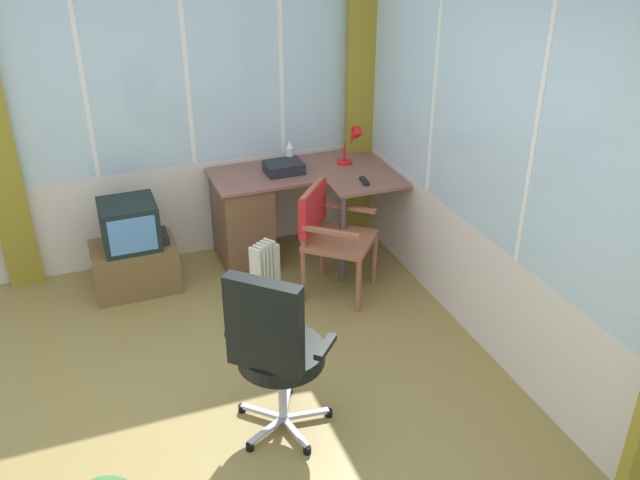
{
  "coord_description": "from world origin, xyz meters",
  "views": [
    {
      "loc": [
        -0.5,
        -3.0,
        2.9
      ],
      "look_at": [
        0.86,
        0.62,
        0.84
      ],
      "focal_mm": 38.4,
      "sensor_mm": 36.0,
      "label": 1
    }
  ],
  "objects_px": {
    "office_chair": "(274,345)",
    "paper_tray": "(284,167)",
    "wooden_armchair": "(325,226)",
    "desk": "(253,216)",
    "tv_on_stand": "(134,251)",
    "tv_remote": "(364,181)",
    "spray_bottle": "(290,154)",
    "desk_lamp": "(356,139)",
    "space_heater": "(266,274)"
  },
  "relations": [
    {
      "from": "desk_lamp",
      "to": "tv_on_stand",
      "type": "relative_size",
      "value": 0.46
    },
    {
      "from": "office_chair",
      "to": "paper_tray",
      "type": "bearing_deg",
      "value": 70.57
    },
    {
      "from": "desk",
      "to": "paper_tray",
      "type": "bearing_deg",
      "value": -1.74
    },
    {
      "from": "tv_on_stand",
      "to": "space_heater",
      "type": "bearing_deg",
      "value": -34.64
    },
    {
      "from": "desk",
      "to": "tv_on_stand",
      "type": "distance_m",
      "value": 1.0
    },
    {
      "from": "desk_lamp",
      "to": "wooden_armchair",
      "type": "distance_m",
      "value": 0.88
    },
    {
      "from": "desk",
      "to": "paper_tray",
      "type": "relative_size",
      "value": 4.82
    },
    {
      "from": "desk",
      "to": "office_chair",
      "type": "bearing_deg",
      "value": -102.08
    },
    {
      "from": "desk_lamp",
      "to": "wooden_armchair",
      "type": "xyz_separation_m",
      "value": [
        -0.49,
        -0.59,
        -0.43
      ]
    },
    {
      "from": "office_chair",
      "to": "spray_bottle",
      "type": "bearing_deg",
      "value": 69.38
    },
    {
      "from": "tv_remote",
      "to": "paper_tray",
      "type": "xyz_separation_m",
      "value": [
        -0.53,
        0.42,
        0.03
      ]
    },
    {
      "from": "tv_remote",
      "to": "space_heater",
      "type": "bearing_deg",
      "value": -155.57
    },
    {
      "from": "desk",
      "to": "desk_lamp",
      "type": "bearing_deg",
      "value": -2.8
    },
    {
      "from": "tv_on_stand",
      "to": "space_heater",
      "type": "distance_m",
      "value": 1.08
    },
    {
      "from": "paper_tray",
      "to": "tv_on_stand",
      "type": "height_order",
      "value": "paper_tray"
    },
    {
      "from": "desk_lamp",
      "to": "office_chair",
      "type": "distance_m",
      "value": 2.42
    },
    {
      "from": "tv_on_stand",
      "to": "desk",
      "type": "bearing_deg",
      "value": 5.38
    },
    {
      "from": "tv_on_stand",
      "to": "space_heater",
      "type": "relative_size",
      "value": 1.37
    },
    {
      "from": "desk_lamp",
      "to": "desk",
      "type": "bearing_deg",
      "value": 177.2
    },
    {
      "from": "desk",
      "to": "paper_tray",
      "type": "distance_m",
      "value": 0.48
    },
    {
      "from": "desk",
      "to": "spray_bottle",
      "type": "relative_size",
      "value": 6.69
    },
    {
      "from": "office_chair",
      "to": "space_heater",
      "type": "distance_m",
      "value": 1.42
    },
    {
      "from": "spray_bottle",
      "to": "paper_tray",
      "type": "height_order",
      "value": "spray_bottle"
    },
    {
      "from": "spray_bottle",
      "to": "space_heater",
      "type": "bearing_deg",
      "value": -120.17
    },
    {
      "from": "desk",
      "to": "wooden_armchair",
      "type": "xyz_separation_m",
      "value": [
        0.4,
        -0.63,
        0.14
      ]
    },
    {
      "from": "desk_lamp",
      "to": "spray_bottle",
      "type": "bearing_deg",
      "value": 163.7
    },
    {
      "from": "desk",
      "to": "wooden_armchair",
      "type": "relative_size",
      "value": 1.67
    },
    {
      "from": "office_chair",
      "to": "tv_on_stand",
      "type": "xyz_separation_m",
      "value": [
        -0.55,
        1.94,
        -0.31
      ]
    },
    {
      "from": "tv_remote",
      "to": "spray_bottle",
      "type": "xyz_separation_m",
      "value": [
        -0.44,
        0.54,
        0.09
      ]
    },
    {
      "from": "desk",
      "to": "space_heater",
      "type": "xyz_separation_m",
      "value": [
        -0.1,
        -0.7,
        -0.14
      ]
    },
    {
      "from": "spray_bottle",
      "to": "space_heater",
      "type": "xyz_separation_m",
      "value": [
        -0.47,
        -0.81,
        -0.6
      ]
    },
    {
      "from": "desk_lamp",
      "to": "space_heater",
      "type": "relative_size",
      "value": 0.63
    },
    {
      "from": "tv_remote",
      "to": "office_chair",
      "type": "height_order",
      "value": "office_chair"
    },
    {
      "from": "paper_tray",
      "to": "wooden_armchair",
      "type": "distance_m",
      "value": 0.69
    },
    {
      "from": "paper_tray",
      "to": "desk_lamp",
      "type": "bearing_deg",
      "value": -3.28
    },
    {
      "from": "paper_tray",
      "to": "office_chair",
      "type": "relative_size",
      "value": 0.27
    },
    {
      "from": "paper_tray",
      "to": "tv_on_stand",
      "type": "xyz_separation_m",
      "value": [
        -1.27,
        -0.08,
        -0.49
      ]
    },
    {
      "from": "desk_lamp",
      "to": "office_chair",
      "type": "relative_size",
      "value": 0.31
    },
    {
      "from": "tv_remote",
      "to": "wooden_armchair",
      "type": "xyz_separation_m",
      "value": [
        -0.41,
        -0.21,
        -0.23
      ]
    },
    {
      "from": "paper_tray",
      "to": "office_chair",
      "type": "distance_m",
      "value": 2.15
    },
    {
      "from": "tv_on_stand",
      "to": "wooden_armchair",
      "type": "bearing_deg",
      "value": -21.23
    },
    {
      "from": "desk_lamp",
      "to": "spray_bottle",
      "type": "distance_m",
      "value": 0.56
    },
    {
      "from": "desk_lamp",
      "to": "office_chair",
      "type": "height_order",
      "value": "desk_lamp"
    },
    {
      "from": "wooden_armchair",
      "to": "space_heater",
      "type": "xyz_separation_m",
      "value": [
        -0.5,
        -0.07,
        -0.28
      ]
    },
    {
      "from": "spray_bottle",
      "to": "office_chair",
      "type": "height_order",
      "value": "office_chair"
    },
    {
      "from": "tv_on_stand",
      "to": "desk_lamp",
      "type": "bearing_deg",
      "value": 1.5
    },
    {
      "from": "spray_bottle",
      "to": "desk_lamp",
      "type": "bearing_deg",
      "value": -16.3
    },
    {
      "from": "wooden_armchair",
      "to": "tv_on_stand",
      "type": "distance_m",
      "value": 1.51
    },
    {
      "from": "desk",
      "to": "paper_tray",
      "type": "height_order",
      "value": "paper_tray"
    },
    {
      "from": "office_chair",
      "to": "desk",
      "type": "bearing_deg",
      "value": 77.92
    }
  ]
}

